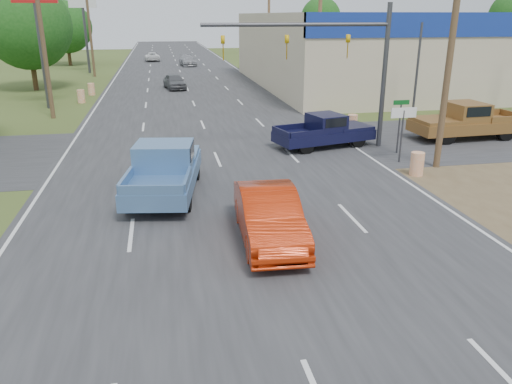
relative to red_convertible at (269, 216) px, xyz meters
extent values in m
cube|color=#2D2D30|center=(-0.50, 33.18, -0.78)|extent=(15.00, 180.00, 0.02)
cube|color=#2D2D30|center=(-0.50, 11.18, -0.78)|extent=(120.00, 10.00, 0.02)
cube|color=brown|center=(10.50, 3.18, -0.78)|extent=(8.00, 18.00, 0.01)
cube|color=#B7A88C|center=(31.50, 33.18, 2.51)|extent=(50.00, 28.00, 6.60)
cylinder|color=#4C3823|center=(9.00, 6.18, 4.21)|extent=(0.28, 0.28, 10.00)
cylinder|color=#4C3823|center=(9.00, 24.18, 4.21)|extent=(0.28, 0.28, 10.00)
cylinder|color=#4C3823|center=(9.00, 42.18, 4.21)|extent=(0.28, 0.28, 10.00)
cylinder|color=#4C3823|center=(-10.00, 21.18, 4.21)|extent=(0.28, 0.28, 10.00)
cylinder|color=#4C3823|center=(-10.00, 45.18, 4.21)|extent=(0.28, 0.28, 10.00)
cylinder|color=#422D19|center=(-14.00, 35.18, 0.83)|extent=(0.44, 0.44, 3.24)
sphere|color=#174915|center=(-14.00, 35.18, 4.79)|extent=(7.56, 7.56, 7.56)
cylinder|color=#422D19|center=(-14.70, 59.18, 0.65)|extent=(0.44, 0.44, 2.88)
sphere|color=#174915|center=(-14.70, 59.18, 4.17)|extent=(6.72, 6.72, 6.72)
cylinder|color=#422D19|center=(54.50, 63.18, 1.01)|extent=(0.44, 0.44, 3.60)
cylinder|color=#422D19|center=(29.50, 88.18, 0.92)|extent=(0.44, 0.44, 3.42)
sphere|color=#174915|center=(29.50, 88.18, 5.10)|extent=(7.98, 7.98, 7.98)
cylinder|color=#422D19|center=(-30.50, 88.18, 1.10)|extent=(0.44, 0.44, 3.78)
cylinder|color=orange|center=(7.50, 5.18, -0.29)|extent=(0.56, 0.56, 1.00)
cylinder|color=orange|center=(7.90, 13.68, -0.29)|extent=(0.56, 0.56, 1.00)
cylinder|color=orange|center=(-9.00, 27.18, -0.29)|extent=(0.56, 0.56, 1.00)
cylinder|color=orange|center=(-8.70, 31.18, -0.29)|extent=(0.56, 0.56, 1.00)
cylinder|color=#3F3F44|center=(-11.00, 25.18, 3.71)|extent=(0.30, 0.30, 9.00)
cylinder|color=#3F3F44|center=(-11.00, 49.18, 3.71)|extent=(0.30, 0.30, 9.00)
cylinder|color=#3F3F44|center=(7.70, 7.18, 0.41)|extent=(0.08, 0.08, 2.40)
cube|color=white|center=(7.70, 7.18, 1.51)|extent=(1.20, 0.05, 0.45)
cylinder|color=#3F3F44|center=(8.30, 8.68, 0.41)|extent=(0.08, 0.08, 2.40)
cube|color=#0C591E|center=(8.30, 8.68, 1.71)|extent=(0.80, 0.04, 0.22)
cylinder|color=#3F3F44|center=(8.00, 10.18, 2.71)|extent=(0.24, 0.24, 7.00)
cylinder|color=#3F3F44|center=(3.50, 10.18, 5.21)|extent=(9.00, 0.18, 0.18)
imported|color=gold|center=(6.00, 10.18, 4.76)|extent=(0.18, 0.40, 1.10)
imported|color=gold|center=(3.00, 10.18, 4.76)|extent=(0.18, 0.40, 1.10)
imported|color=gold|center=(0.00, 10.18, 4.76)|extent=(0.18, 0.40, 1.10)
imported|color=#AF2508|center=(0.00, 0.00, 0.00)|extent=(1.90, 4.87, 1.58)
cylinder|color=black|center=(-3.63, 6.68, -0.34)|extent=(0.48, 0.95, 0.91)
cylinder|color=black|center=(-1.75, 6.37, -0.34)|extent=(0.48, 0.95, 0.91)
cylinder|color=black|center=(-4.19, 3.18, -0.34)|extent=(0.48, 0.95, 0.91)
cylinder|color=black|center=(-2.31, 2.88, -0.34)|extent=(0.48, 0.95, 0.91)
cube|color=#4C73A2|center=(-2.97, 4.78, -0.09)|extent=(3.17, 6.18, 0.59)
cube|color=#4C73A2|center=(-2.69, 6.52, 0.29)|extent=(2.48, 2.55, 0.20)
cube|color=#4C73A2|center=(-2.96, 4.90, 0.68)|extent=(2.34, 2.08, 0.96)
cube|color=black|center=(-2.96, 4.90, 0.85)|extent=(2.33, 1.73, 0.51)
cube|color=#4C73A2|center=(-3.43, 1.93, 0.37)|extent=(2.07, 0.42, 0.34)
cylinder|color=black|center=(6.43, 11.74, -0.40)|extent=(0.83, 0.47, 0.78)
cylinder|color=black|center=(6.83, 10.15, -0.40)|extent=(0.83, 0.47, 0.78)
cylinder|color=black|center=(3.47, 11.00, -0.40)|extent=(0.83, 0.47, 0.78)
cylinder|color=black|center=(3.87, 9.41, -0.40)|extent=(0.83, 0.47, 0.78)
cube|color=black|center=(5.15, 10.58, -0.18)|extent=(5.41, 3.13, 0.51)
cube|color=black|center=(6.63, 10.95, 0.14)|extent=(2.33, 2.27, 0.18)
cube|color=black|center=(5.25, 10.60, 0.48)|extent=(1.92, 2.12, 0.83)
cube|color=black|center=(5.25, 10.60, 0.63)|extent=(1.63, 2.08, 0.44)
cube|color=black|center=(2.73, 9.97, 0.21)|extent=(0.51, 1.77, 0.29)
cylinder|color=black|center=(11.62, 9.85, -0.33)|extent=(0.94, 0.39, 0.92)
cylinder|color=black|center=(11.52, 11.78, -0.33)|extent=(0.94, 0.39, 0.92)
cylinder|color=black|center=(15.20, 10.04, -0.33)|extent=(0.94, 0.39, 0.92)
cylinder|color=black|center=(15.10, 11.97, -0.33)|extent=(0.94, 0.39, 0.92)
cube|color=brown|center=(13.36, 10.91, -0.08)|extent=(6.09, 2.61, 0.60)
cube|color=brown|center=(11.57, 10.82, 0.30)|extent=(2.38, 2.30, 0.21)
cube|color=brown|center=(13.24, 10.90, 0.70)|extent=(1.90, 2.20, 0.98)
cube|color=black|center=(13.24, 10.90, 0.88)|extent=(1.54, 2.23, 0.52)
imported|color=#535458|center=(-1.64, 33.52, -0.11)|extent=(2.24, 4.21, 1.36)
imported|color=#9D9DA1|center=(0.88, 55.77, -0.11)|extent=(2.33, 4.84, 1.36)
imported|color=silver|center=(-3.87, 64.01, -0.17)|extent=(2.31, 4.57, 1.24)
camera|label=1|loc=(-2.92, -13.37, 5.62)|focal=35.00mm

